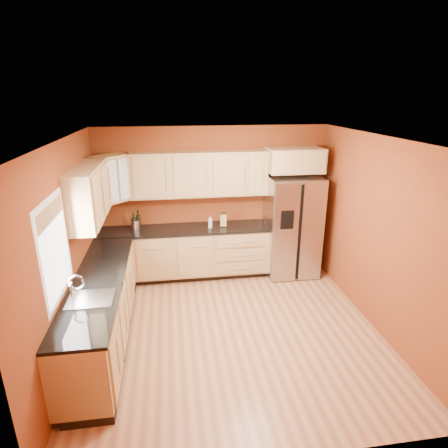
{
  "coord_description": "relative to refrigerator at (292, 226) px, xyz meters",
  "views": [
    {
      "loc": [
        -0.74,
        -4.37,
        3.11
      ],
      "look_at": [
        0.03,
        0.9,
        1.24
      ],
      "focal_mm": 30.0,
      "sensor_mm": 36.0,
      "label": 1
    }
  ],
  "objects": [
    {
      "name": "countertop_back",
      "position": [
        -1.9,
        0.06,
        0.01
      ],
      "size": [
        2.9,
        0.62,
        0.04
      ],
      "primitive_type": "cube",
      "color": "black",
      "rests_on": "base_cabinets_back"
    },
    {
      "name": "upper_cabinets_left",
      "position": [
        -3.19,
        -0.9,
        0.94
      ],
      "size": [
        0.33,
        1.35,
        0.75
      ],
      "primitive_type": "cube",
      "color": "tan",
      "rests_on": "wall_left"
    },
    {
      "name": "wall_right",
      "position": [
        0.65,
        -1.62,
        0.41
      ],
      "size": [
        0.04,
        4.0,
        2.6
      ],
      "primitive_type": "cube",
      "color": "maroon",
      "rests_on": "floor"
    },
    {
      "name": "wall_back",
      "position": [
        -1.35,
        0.38,
        0.41
      ],
      "size": [
        4.0,
        0.04,
        2.6
      ],
      "primitive_type": "cube",
      "color": "maroon",
      "rests_on": "floor"
    },
    {
      "name": "refrigerator",
      "position": [
        0.0,
        0.0,
        0.0
      ],
      "size": [
        0.9,
        0.75,
        1.78
      ],
      "primitive_type": "cube",
      "color": "#B4B4B9",
      "rests_on": "floor"
    },
    {
      "name": "ceiling",
      "position": [
        -1.35,
        -1.62,
        1.71
      ],
      "size": [
        4.0,
        4.0,
        0.0
      ],
      "primitive_type": "plane",
      "color": "white",
      "rests_on": "wall_back"
    },
    {
      "name": "base_cabinets_left",
      "position": [
        -3.05,
        -1.62,
        -0.45
      ],
      "size": [
        0.6,
        2.8,
        0.88
      ],
      "primitive_type": "cube",
      "color": "tan",
      "rests_on": "floor"
    },
    {
      "name": "wine_bottle_b",
      "position": [
        -2.65,
        0.12,
        0.2
      ],
      "size": [
        0.1,
        0.1,
        0.34
      ],
      "primitive_type": null,
      "rotation": [
        0.0,
        0.0,
        -0.29
      ],
      "color": "black",
      "rests_on": "countertop_back"
    },
    {
      "name": "knife_block",
      "position": [
        -1.21,
        0.09,
        0.13
      ],
      "size": [
        0.12,
        0.11,
        0.21
      ],
      "primitive_type": "cube",
      "rotation": [
        0.0,
        0.0,
        -0.23
      ],
      "color": "#AE8154",
      "rests_on": "countertop_back"
    },
    {
      "name": "over_fridge_cabinet",
      "position": [
        0.0,
        0.07,
        1.16
      ],
      "size": [
        0.92,
        0.6,
        0.4
      ],
      "primitive_type": "cube",
      "color": "tan",
      "rests_on": "wall_back"
    },
    {
      "name": "canister_left",
      "position": [
        -2.71,
        0.05,
        0.14
      ],
      "size": [
        0.17,
        0.17,
        0.21
      ],
      "primitive_type": "cylinder",
      "rotation": [
        0.0,
        0.0,
        -0.38
      ],
      "color": "#B4B4B9",
      "rests_on": "countertop_back"
    },
    {
      "name": "countertop_left",
      "position": [
        -3.04,
        -1.62,
        0.01
      ],
      "size": [
        0.62,
        2.8,
        0.04
      ],
      "primitive_type": "cube",
      "color": "black",
      "rests_on": "base_cabinets_left"
    },
    {
      "name": "upper_cabinets_back",
      "position": [
        -1.6,
        0.21,
        0.94
      ],
      "size": [
        2.3,
        0.33,
        0.75
      ],
      "primitive_type": "cube",
      "color": "tan",
      "rests_on": "wall_back"
    },
    {
      "name": "corner_upper_cabinet",
      "position": [
        -3.02,
        0.04,
        0.94
      ],
      "size": [
        0.67,
        0.67,
        0.75
      ],
      "primitive_type": "cube",
      "rotation": [
        0.0,
        0.0,
        0.79
      ],
      "color": "tan",
      "rests_on": "wall_back"
    },
    {
      "name": "floor",
      "position": [
        -1.35,
        -1.62,
        -0.89
      ],
      "size": [
        4.0,
        4.0,
        0.0
      ],
      "primitive_type": "plane",
      "color": "#9A5B3B",
      "rests_on": "ground"
    },
    {
      "name": "soap_dispenser",
      "position": [
        -1.45,
        0.03,
        0.13
      ],
      "size": [
        0.07,
        0.07,
        0.21
      ],
      "primitive_type": "cylinder",
      "rotation": [
        0.0,
        0.0,
        -0.08
      ],
      "color": "silver",
      "rests_on": "countertop_back"
    },
    {
      "name": "canister_right",
      "position": [
        -2.69,
        -0.0,
        0.14
      ],
      "size": [
        0.15,
        0.15,
        0.21
      ],
      "primitive_type": "cylinder",
      "rotation": [
        0.0,
        0.0,
        -0.17
      ],
      "color": "#B4B4B9",
      "rests_on": "countertop_back"
    },
    {
      "name": "base_cabinets_back",
      "position": [
        -1.9,
        0.07,
        -0.45
      ],
      "size": [
        2.9,
        0.6,
        0.88
      ],
      "primitive_type": "cube",
      "color": "tan",
      "rests_on": "floor"
    },
    {
      "name": "window",
      "position": [
        -3.33,
        -2.12,
        0.66
      ],
      "size": [
        0.03,
        0.9,
        1.0
      ],
      "primitive_type": "cube",
      "color": "white",
      "rests_on": "wall_left"
    },
    {
      "name": "wine_bottle_a",
      "position": [
        -2.72,
        0.04,
        0.19
      ],
      "size": [
        0.08,
        0.08,
        0.32
      ],
      "primitive_type": null,
      "rotation": [
        0.0,
        0.0,
        0.04
      ],
      "color": "black",
      "rests_on": "countertop_back"
    },
    {
      "name": "wall_left",
      "position": [
        -3.35,
        -1.62,
        0.41
      ],
      "size": [
        0.04,
        4.0,
        2.6
      ],
      "primitive_type": "cube",
      "color": "maroon",
      "rests_on": "floor"
    },
    {
      "name": "wall_front",
      "position": [
        -1.35,
        -3.62,
        0.41
      ],
      "size": [
        4.0,
        0.04,
        2.6
      ],
      "primitive_type": "cube",
      "color": "maroon",
      "rests_on": "floor"
    },
    {
      "name": "sink_faucet",
      "position": [
        -3.04,
        -2.12,
        0.18
      ],
      "size": [
        0.5,
        0.42,
        0.3
      ],
      "primitive_type": null,
      "color": "silver",
      "rests_on": "countertop_left"
    }
  ]
}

